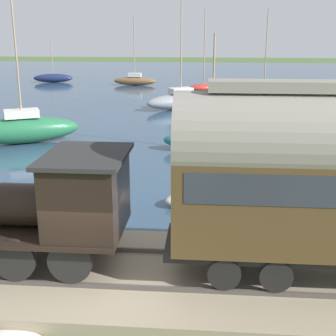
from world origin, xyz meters
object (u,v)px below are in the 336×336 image
at_px(sailboat_green, 23,129).
at_px(sailboat_red, 204,87).
at_px(sailboat_brown, 135,80).
at_px(sailboat_teal, 212,141).
at_px(sailboat_gray, 181,100).
at_px(sailboat_white, 264,96).
at_px(rowboat_near_shore, 189,198).
at_px(steam_locomotive, 46,202).
at_px(sailboat_navy, 53,78).

relative_size(sailboat_green, sailboat_red, 1.13).
relative_size(sailboat_brown, sailboat_teal, 1.29).
bearing_deg(sailboat_teal, sailboat_gray, 11.86).
relative_size(sailboat_teal, sailboat_white, 0.77).
distance_m(sailboat_teal, sailboat_white, 18.50).
height_order(sailboat_green, sailboat_red, sailboat_green).
height_order(sailboat_green, rowboat_near_shore, sailboat_green).
bearing_deg(sailboat_green, sailboat_white, -68.49).
xyz_separation_m(steam_locomotive, sailboat_gray, (27.60, -1.75, -1.54)).
xyz_separation_m(sailboat_teal, sailboat_red, (24.71, 0.68, -0.07)).
xyz_separation_m(sailboat_brown, rowboat_near_shore, (-37.79, -7.79, -0.34)).
xyz_separation_m(sailboat_navy, sailboat_teal, (-31.90, -19.09, 0.02)).
xyz_separation_m(sailboat_red, rowboat_near_shore, (-32.75, 0.22, -0.25)).
xyz_separation_m(steam_locomotive, sailboat_teal, (14.09, -4.20, -1.69)).
height_order(sailboat_teal, sailboat_red, sailboat_red).
bearing_deg(steam_locomotive, sailboat_teal, -16.58).
height_order(sailboat_navy, sailboat_red, sailboat_red).
bearing_deg(sailboat_red, rowboat_near_shore, 152.84).
height_order(sailboat_navy, sailboat_green, sailboat_green).
xyz_separation_m(sailboat_brown, sailboat_teal, (-29.74, -8.69, -0.01)).
relative_size(sailboat_brown, sailboat_gray, 0.87).
distance_m(sailboat_gray, sailboat_red, 11.33).
xyz_separation_m(sailboat_green, sailboat_red, (23.79, -10.10, -0.33)).
xyz_separation_m(sailboat_white, sailboat_red, (6.83, 5.41, -0.09)).
xyz_separation_m(steam_locomotive, sailboat_brown, (43.83, 4.49, -1.68)).
height_order(steam_locomotive, sailboat_red, sailboat_red).
bearing_deg(sailboat_brown, sailboat_white, -129.37).
relative_size(steam_locomotive, sailboat_green, 0.58).
xyz_separation_m(sailboat_navy, sailboat_gray, (-18.38, -16.64, 0.17)).
bearing_deg(sailboat_brown, sailboat_green, 177.97).
bearing_deg(sailboat_white, steam_locomotive, 158.81).
relative_size(sailboat_navy, sailboat_white, 0.65).
height_order(sailboat_brown, sailboat_teal, sailboat_brown).
bearing_deg(sailboat_gray, sailboat_brown, -11.93).
relative_size(sailboat_teal, sailboat_red, 0.74).
height_order(sailboat_teal, sailboat_white, sailboat_white).
bearing_deg(sailboat_green, sailboat_red, -49.06).
relative_size(sailboat_brown, sailboat_white, 0.99).
height_order(sailboat_brown, rowboat_near_shore, sailboat_brown).
relative_size(sailboat_navy, sailboat_gray, 0.57).
height_order(sailboat_gray, sailboat_white, sailboat_gray).
bearing_deg(sailboat_teal, sailboat_brown, 17.90).
bearing_deg(rowboat_near_shore, sailboat_green, 13.66).
bearing_deg(sailboat_white, sailboat_red, 32.79).
relative_size(sailboat_teal, sailboat_gray, 0.68).
xyz_separation_m(sailboat_brown, sailboat_red, (-5.04, -8.01, -0.09)).
distance_m(sailboat_navy, sailboat_red, 19.76).
bearing_deg(rowboat_near_shore, sailboat_brown, -22.48).
xyz_separation_m(sailboat_gray, sailboat_white, (4.37, -7.17, -0.13)).
xyz_separation_m(sailboat_navy, sailboat_red, (-7.19, -18.41, -0.05)).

